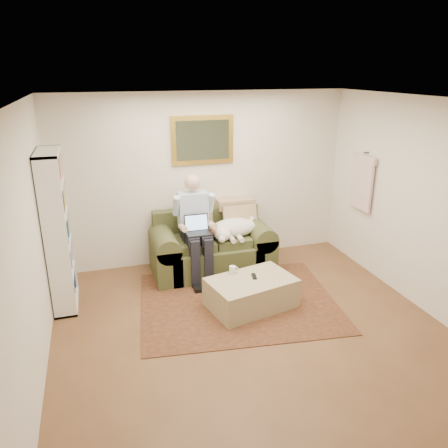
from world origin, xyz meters
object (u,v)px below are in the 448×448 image
sleeping_dog (234,228)px  coffee_mug (232,270)px  laptop (197,228)px  bookshelf (57,231)px  seated_man (196,229)px  ottoman (251,293)px  sofa (212,251)px

sleeping_dog → coffee_mug: sleeping_dog is taller
laptop → coffee_mug: laptop is taller
laptop → sleeping_dog: 0.61m
laptop → bookshelf: 1.84m
seated_man → sleeping_dog: seated_man is taller
sleeping_dog → ottoman: size_ratio=0.69×
seated_man → sleeping_dog: size_ratio=2.04×
laptop → bookshelf: bearing=-174.2°
coffee_mug → bookshelf: bearing=165.3°
laptop → coffee_mug: bearing=-69.0°
sofa → laptop: (-0.27, -0.23, 0.48)m
sofa → seated_man: (-0.27, -0.16, 0.44)m
sleeping_dog → seated_man: bearing=-172.9°
bookshelf → coffee_mug: bearing=-14.7°
seated_man → ottoman: 1.26m
seated_man → ottoman: size_ratio=1.41×
seated_man → laptop: bearing=-90.0°
sofa → bookshelf: 2.24m
coffee_mug → bookshelf: size_ratio=0.05×
sleeping_dog → coffee_mug: 0.96m
coffee_mug → bookshelf: 2.24m
laptop → coffee_mug: size_ratio=3.45×
seated_man → sleeping_dog: (0.59, 0.07, -0.07)m
ottoman → laptop: bearing=115.6°
sofa → sleeping_dog: 0.50m
sofa → bookshelf: bearing=-168.7°
sofa → laptop: 0.59m
coffee_mug → sleeping_dog: bearing=70.9°
seated_man → ottoman: (0.46, -1.03, -0.55)m
ottoman → bookshelf: bookshelf is taller
ottoman → bookshelf: bearing=161.1°
laptop → coffee_mug: 0.86m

